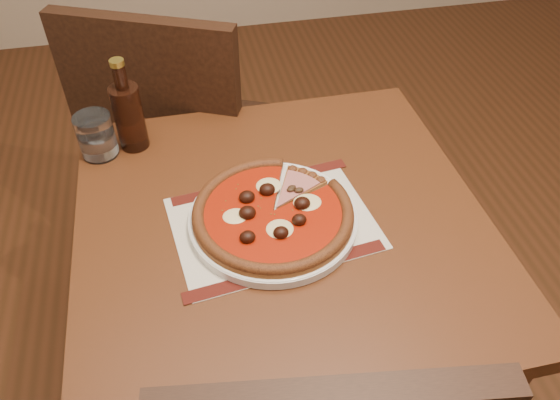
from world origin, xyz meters
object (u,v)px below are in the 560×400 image
at_px(chair_far, 178,137).
at_px(pizza, 273,212).
at_px(plate, 273,219).
at_px(water_glass, 96,136).
at_px(table, 282,252).
at_px(bottle, 129,114).

bearing_deg(chair_far, pizza, 130.02).
relative_size(chair_far, plate, 2.97).
bearing_deg(water_glass, table, -38.83).
relative_size(table, chair_far, 0.83).
bearing_deg(pizza, water_glass, 138.37).
distance_m(pizza, water_glass, 0.45).
distance_m(table, plate, 0.11).
height_order(chair_far, water_glass, chair_far).
bearing_deg(plate, pizza, -135.88).
distance_m(table, bottle, 0.45).
relative_size(pizza, water_glass, 3.16).
relative_size(plate, bottle, 1.51).
bearing_deg(bottle, plate, -50.35).
distance_m(chair_far, plate, 0.65).
xyz_separation_m(chair_far, bottle, (-0.09, -0.28, 0.28)).
xyz_separation_m(table, chair_far, (-0.19, 0.58, -0.09)).
bearing_deg(table, water_glass, 141.17).
height_order(pizza, water_glass, water_glass).
bearing_deg(chair_far, water_glass, 84.62).
height_order(chair_far, pizza, chair_far).
bearing_deg(bottle, water_glass, -169.24).
height_order(plate, bottle, bottle).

